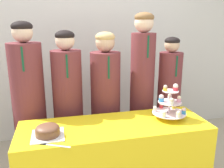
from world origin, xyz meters
The scene contains 10 objects.
wall_back centered at (0.00, 1.67, 1.35)m, with size 9.00×0.06×2.70m.
table centered at (0.00, 0.28, 0.36)m, with size 1.64×0.55×0.72m.
round_cake centered at (-0.56, 0.19, 0.77)m, with size 0.25×0.25×0.10m.
cake_knife centered at (-0.57, 0.05, 0.72)m, with size 0.25×0.14×0.01m.
cupcake_stand centered at (0.52, 0.30, 0.86)m, with size 0.31×0.31×0.33m.
student_0 centered at (-0.75, 0.79, 0.75)m, with size 0.32×0.32×1.59m.
student_1 centered at (-0.37, 0.79, 0.72)m, with size 0.30×0.31×1.51m.
student_2 centered at (0.03, 0.79, 0.71)m, with size 0.31×0.32×1.49m.
student_3 centered at (0.44, 0.79, 0.83)m, with size 0.26×0.27×1.68m.
student_4 centered at (0.76, 0.79, 0.68)m, with size 0.26×0.26×1.43m.
Camera 1 is at (-0.47, -1.56, 1.59)m, focal length 38.00 mm.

